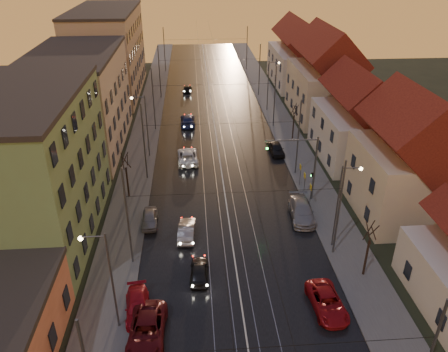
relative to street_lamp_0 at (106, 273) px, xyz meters
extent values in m
plane|color=black|center=(9.10, -2.00, -4.89)|extent=(160.00, 160.00, 0.00)
cube|color=black|center=(9.10, 38.00, -4.87)|extent=(16.00, 120.00, 0.04)
cube|color=#4C4C4C|center=(-0.90, 38.00, -4.81)|extent=(4.00, 120.00, 0.15)
cube|color=#4C4C4C|center=(19.10, 38.00, -4.81)|extent=(4.00, 120.00, 0.15)
cube|color=gray|center=(6.90, 38.00, -4.83)|extent=(0.06, 120.00, 0.03)
cube|color=gray|center=(8.33, 38.00, -4.83)|extent=(0.06, 120.00, 0.03)
cube|color=gray|center=(9.87, 38.00, -4.83)|extent=(0.06, 120.00, 0.03)
cube|color=gray|center=(11.30, 38.00, -4.83)|extent=(0.06, 120.00, 0.03)
cube|color=#6D8C59|center=(-8.40, 12.00, 1.61)|extent=(10.00, 18.00, 13.00)
cube|color=#C4AF97|center=(-8.40, 32.00, 1.11)|extent=(10.00, 20.00, 12.00)
cube|color=tan|center=(-8.40, 56.00, 2.11)|extent=(10.00, 24.00, 14.00)
cube|color=beige|center=(26.10, 13.00, -1.39)|extent=(8.50, 10.00, 7.00)
pyramid|color=#511512|center=(26.10, 13.00, 4.01)|extent=(8.67, 10.20, 3.80)
cube|color=silver|center=(26.10, 26.00, -1.89)|extent=(9.00, 12.00, 6.00)
pyramid|color=#511512|center=(26.10, 26.00, 2.71)|extent=(9.18, 12.24, 3.20)
cube|color=beige|center=(26.10, 41.00, -1.14)|extent=(9.00, 14.00, 7.50)
pyramid|color=#511512|center=(26.10, 41.00, 4.61)|extent=(9.18, 14.28, 4.00)
cube|color=silver|center=(26.10, 59.00, -1.64)|extent=(9.00, 16.00, 6.50)
pyramid|color=#511512|center=(26.10, 59.00, 3.36)|extent=(9.18, 16.32, 3.50)
cylinder|color=#595B60|center=(0.50, 7.00, -0.39)|extent=(0.16, 0.16, 9.00)
cylinder|color=#595B60|center=(17.70, 7.00, -0.39)|extent=(0.16, 0.16, 9.00)
cylinder|color=#595B60|center=(0.50, 22.00, -0.39)|extent=(0.16, 0.16, 9.00)
cylinder|color=#595B60|center=(17.70, 22.00, -0.39)|extent=(0.16, 0.16, 9.00)
cylinder|color=#595B60|center=(0.50, 37.00, -0.39)|extent=(0.16, 0.16, 9.00)
cylinder|color=#595B60|center=(17.70, 37.00, -0.39)|extent=(0.16, 0.16, 9.00)
cylinder|color=#595B60|center=(0.50, 52.00, -0.39)|extent=(0.16, 0.16, 9.00)
cylinder|color=#595B60|center=(17.70, 52.00, -0.39)|extent=(0.16, 0.16, 9.00)
cylinder|color=#595B60|center=(0.50, 70.00, -0.39)|extent=(0.16, 0.16, 9.00)
cylinder|color=#595B60|center=(17.70, 70.00, -0.39)|extent=(0.16, 0.16, 9.00)
cylinder|color=#595B60|center=(0.30, 0.00, -0.89)|extent=(0.14, 0.14, 8.00)
cylinder|color=#595B60|center=(-0.50, 0.00, 2.91)|extent=(1.60, 0.10, 0.10)
sphere|color=#FFD88C|center=(-1.22, 0.00, 2.81)|extent=(0.32, 0.32, 0.32)
cylinder|color=#595B60|center=(17.90, 8.00, -0.89)|extent=(0.14, 0.14, 8.00)
cylinder|color=#595B60|center=(18.70, 8.00, 2.91)|extent=(1.60, 0.10, 0.10)
sphere|color=#FFD88C|center=(19.42, 8.00, 2.81)|extent=(0.32, 0.32, 0.32)
cylinder|color=#595B60|center=(0.30, 28.00, -0.89)|extent=(0.14, 0.14, 8.00)
cylinder|color=#595B60|center=(-0.50, 28.00, 2.91)|extent=(1.60, 0.10, 0.10)
sphere|color=#FFD88C|center=(-1.22, 28.00, 2.81)|extent=(0.32, 0.32, 0.32)
cylinder|color=#595B60|center=(17.90, 44.00, -0.89)|extent=(0.14, 0.14, 8.00)
cylinder|color=#595B60|center=(18.70, 44.00, 2.91)|extent=(1.60, 0.10, 0.10)
sphere|color=#FFD88C|center=(19.42, 44.00, 2.81)|extent=(0.32, 0.32, 0.32)
cylinder|color=#595B60|center=(18.10, 16.00, -1.29)|extent=(0.20, 0.20, 7.20)
cylinder|color=#595B60|center=(15.50, 16.00, 2.01)|extent=(5.20, 0.14, 0.14)
imported|color=black|center=(13.10, 16.00, 1.41)|extent=(0.15, 0.18, 0.90)
sphere|color=#19FF3F|center=(13.10, 15.88, 1.26)|extent=(0.20, 0.20, 0.20)
cylinder|color=black|center=(-1.10, 18.00, -3.14)|extent=(0.18, 0.18, 3.50)
cylinder|color=black|center=(-0.86, 18.09, -0.59)|extent=(0.37, 0.92, 1.61)
cylinder|color=black|center=(-1.18, 18.23, -0.59)|extent=(0.91, 0.40, 1.61)
cylinder|color=black|center=(-1.33, 17.91, -0.59)|extent=(0.37, 0.92, 1.61)
cylinder|color=black|center=(-0.97, 17.78, -0.59)|extent=(0.84, 0.54, 1.62)
cylinder|color=black|center=(19.30, 4.00, -3.14)|extent=(0.18, 0.18, 3.50)
cylinder|color=black|center=(19.54, 4.09, -0.59)|extent=(0.37, 0.92, 1.61)
cylinder|color=black|center=(19.22, 4.23, -0.59)|extent=(0.91, 0.40, 1.61)
cylinder|color=black|center=(19.07, 3.91, -0.59)|extent=(0.37, 0.92, 1.61)
cylinder|color=black|center=(19.43, 3.78, -0.59)|extent=(0.84, 0.54, 1.62)
cylinder|color=black|center=(19.50, 32.00, -3.14)|extent=(0.18, 0.18, 3.50)
cylinder|color=black|center=(19.74, 32.09, -0.59)|extent=(0.37, 0.92, 1.61)
cylinder|color=black|center=(19.42, 32.23, -0.59)|extent=(0.91, 0.40, 1.61)
cylinder|color=black|center=(19.27, 31.91, -0.59)|extent=(0.37, 0.92, 1.61)
cylinder|color=black|center=(19.63, 31.78, -0.59)|extent=(0.84, 0.54, 1.62)
imported|color=black|center=(6.06, 4.79, -4.26)|extent=(1.68, 3.73, 1.24)
imported|color=gray|center=(5.04, 10.45, -4.21)|extent=(1.69, 4.19, 1.35)
imported|color=silver|center=(5.14, 26.18, -4.16)|extent=(2.62, 5.34, 1.46)
imported|color=navy|center=(5.15, 38.64, -4.14)|extent=(2.17, 5.17, 1.49)
imported|color=black|center=(5.09, 55.11, -4.28)|extent=(1.75, 3.69, 1.22)
imported|color=#520E13|center=(2.40, -1.13, -4.15)|extent=(2.61, 5.35, 1.46)
imported|color=#A9101D|center=(1.50, 1.25, -4.27)|extent=(2.16, 4.38, 1.22)
imported|color=#9B9BA0|center=(1.50, 12.75, -4.26)|extent=(1.56, 3.69, 1.25)
imported|color=maroon|center=(15.30, 0.62, -4.23)|extent=(2.48, 4.84, 1.31)
imported|color=#949499|center=(16.25, 12.76, -4.11)|extent=(2.51, 5.47, 1.55)
imported|color=black|center=(16.45, 27.67, -4.18)|extent=(1.79, 4.17, 1.40)
camera|label=1|loc=(6.02, -22.58, 18.88)|focal=35.00mm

